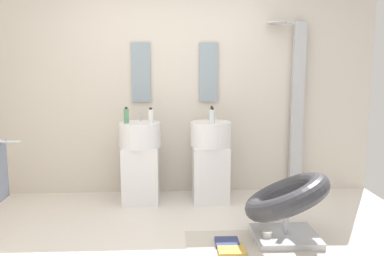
{
  "coord_description": "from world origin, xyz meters",
  "views": [
    {
      "loc": [
        -0.04,
        -3.24,
        1.53
      ],
      "look_at": [
        0.15,
        0.55,
        0.95
      ],
      "focal_mm": 37.79,
      "sensor_mm": 36.0,
      "label": 1
    }
  ],
  "objects_px": {
    "soap_bottle_green": "(126,116)",
    "shower_column": "(296,104)",
    "pedestal_sink_left": "(140,160)",
    "soap_bottle_white": "(151,116)",
    "coffee_mug": "(267,237)",
    "pedestal_sink_right": "(211,159)",
    "magazine_ochre": "(231,250)",
    "lounge_chair": "(286,202)",
    "soap_bottle_amber": "(212,114)",
    "magazine_navy": "(227,242)",
    "soap_bottle_clear": "(212,116)"
  },
  "relations": [
    {
      "from": "pedestal_sink_left",
      "to": "soap_bottle_amber",
      "type": "xyz_separation_m",
      "value": [
        0.82,
        0.12,
        0.51
      ]
    },
    {
      "from": "shower_column",
      "to": "coffee_mug",
      "type": "bearing_deg",
      "value": -114.65
    },
    {
      "from": "pedestal_sink_right",
      "to": "lounge_chair",
      "type": "relative_size",
      "value": 1.0
    },
    {
      "from": "pedestal_sink_right",
      "to": "coffee_mug",
      "type": "distance_m",
      "value": 1.3
    },
    {
      "from": "magazine_ochre",
      "to": "soap_bottle_amber",
      "type": "bearing_deg",
      "value": 91.24
    },
    {
      "from": "shower_column",
      "to": "lounge_chair",
      "type": "height_order",
      "value": "shower_column"
    },
    {
      "from": "coffee_mug",
      "to": "soap_bottle_clear",
      "type": "height_order",
      "value": "soap_bottle_clear"
    },
    {
      "from": "soap_bottle_clear",
      "to": "shower_column",
      "type": "bearing_deg",
      "value": 22.73
    },
    {
      "from": "magazine_navy",
      "to": "soap_bottle_amber",
      "type": "relative_size",
      "value": 1.2
    },
    {
      "from": "lounge_chair",
      "to": "soap_bottle_amber",
      "type": "height_order",
      "value": "soap_bottle_amber"
    },
    {
      "from": "shower_column",
      "to": "magazine_navy",
      "type": "bearing_deg",
      "value": -124.59
    },
    {
      "from": "pedestal_sink_right",
      "to": "magazine_ochre",
      "type": "relative_size",
      "value": 4.49
    },
    {
      "from": "lounge_chair",
      "to": "magazine_ochre",
      "type": "relative_size",
      "value": 4.5
    },
    {
      "from": "magazine_navy",
      "to": "pedestal_sink_right",
      "type": "bearing_deg",
      "value": 92.29
    },
    {
      "from": "coffee_mug",
      "to": "soap_bottle_white",
      "type": "xyz_separation_m",
      "value": [
        -1.05,
        1.14,
        0.93
      ]
    },
    {
      "from": "lounge_chair",
      "to": "soap_bottle_clear",
      "type": "height_order",
      "value": "soap_bottle_clear"
    },
    {
      "from": "shower_column",
      "to": "soap_bottle_green",
      "type": "xyz_separation_m",
      "value": [
        -1.99,
        -0.35,
        -0.08
      ]
    },
    {
      "from": "soap_bottle_green",
      "to": "soap_bottle_clear",
      "type": "height_order",
      "value": "soap_bottle_green"
    },
    {
      "from": "pedestal_sink_left",
      "to": "soap_bottle_clear",
      "type": "bearing_deg",
      "value": -10.56
    },
    {
      "from": "soap_bottle_white",
      "to": "soap_bottle_clear",
      "type": "relative_size",
      "value": 0.95
    },
    {
      "from": "soap_bottle_white",
      "to": "soap_bottle_clear",
      "type": "height_order",
      "value": "soap_bottle_clear"
    },
    {
      "from": "pedestal_sink_right",
      "to": "lounge_chair",
      "type": "height_order",
      "value": "pedestal_sink_right"
    },
    {
      "from": "shower_column",
      "to": "coffee_mug",
      "type": "relative_size",
      "value": 20.87
    },
    {
      "from": "pedestal_sink_left",
      "to": "coffee_mug",
      "type": "relative_size",
      "value": 10.32
    },
    {
      "from": "soap_bottle_white",
      "to": "magazine_navy",
      "type": "bearing_deg",
      "value": -58.96
    },
    {
      "from": "coffee_mug",
      "to": "soap_bottle_white",
      "type": "relative_size",
      "value": 0.59
    },
    {
      "from": "pedestal_sink_right",
      "to": "shower_column",
      "type": "relative_size",
      "value": 0.49
    },
    {
      "from": "soap_bottle_amber",
      "to": "soap_bottle_white",
      "type": "xyz_separation_m",
      "value": [
        -0.69,
        -0.15,
        -0.0
      ]
    },
    {
      "from": "soap_bottle_white",
      "to": "pedestal_sink_right",
      "type": "bearing_deg",
      "value": 2.79
    },
    {
      "from": "pedestal_sink_left",
      "to": "soap_bottle_white",
      "type": "distance_m",
      "value": 0.52
    },
    {
      "from": "soap_bottle_green",
      "to": "shower_column",
      "type": "bearing_deg",
      "value": 9.93
    },
    {
      "from": "shower_column",
      "to": "soap_bottle_amber",
      "type": "height_order",
      "value": "shower_column"
    },
    {
      "from": "lounge_chair",
      "to": "soap_bottle_amber",
      "type": "distance_m",
      "value": 1.49
    },
    {
      "from": "shower_column",
      "to": "soap_bottle_clear",
      "type": "height_order",
      "value": "shower_column"
    },
    {
      "from": "shower_column",
      "to": "coffee_mug",
      "type": "distance_m",
      "value": 1.91
    },
    {
      "from": "magazine_navy",
      "to": "soap_bottle_white",
      "type": "bearing_deg",
      "value": 122.01
    },
    {
      "from": "pedestal_sink_left",
      "to": "lounge_chair",
      "type": "relative_size",
      "value": 1.0
    },
    {
      "from": "lounge_chair",
      "to": "coffee_mug",
      "type": "height_order",
      "value": "lounge_chair"
    },
    {
      "from": "pedestal_sink_left",
      "to": "coffee_mug",
      "type": "distance_m",
      "value": 1.72
    },
    {
      "from": "pedestal_sink_left",
      "to": "soap_bottle_clear",
      "type": "height_order",
      "value": "soap_bottle_clear"
    },
    {
      "from": "coffee_mug",
      "to": "pedestal_sink_right",
      "type": "bearing_deg",
      "value": 108.07
    },
    {
      "from": "lounge_chair",
      "to": "magazine_navy",
      "type": "xyz_separation_m",
      "value": [
        -0.53,
        -0.09,
        -0.32
      ]
    },
    {
      "from": "pedestal_sink_right",
      "to": "magazine_ochre",
      "type": "height_order",
      "value": "pedestal_sink_right"
    },
    {
      "from": "coffee_mug",
      "to": "soap_bottle_green",
      "type": "relative_size",
      "value": 0.55
    },
    {
      "from": "coffee_mug",
      "to": "soap_bottle_white",
      "type": "height_order",
      "value": "soap_bottle_white"
    },
    {
      "from": "shower_column",
      "to": "soap_bottle_white",
      "type": "distance_m",
      "value": 1.76
    },
    {
      "from": "coffee_mug",
      "to": "soap_bottle_clear",
      "type": "distance_m",
      "value": 1.44
    },
    {
      "from": "pedestal_sink_right",
      "to": "magazine_navy",
      "type": "distance_m",
      "value": 1.28
    },
    {
      "from": "pedestal_sink_right",
      "to": "magazine_ochre",
      "type": "distance_m",
      "value": 1.42
    },
    {
      "from": "pedestal_sink_right",
      "to": "magazine_ochre",
      "type": "bearing_deg",
      "value": -88.07
    }
  ]
}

